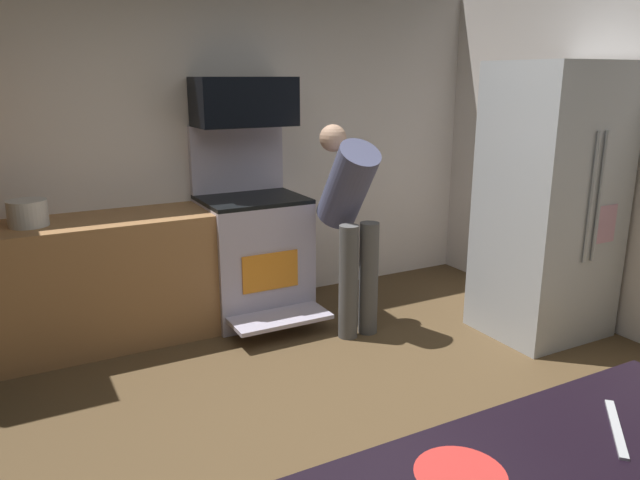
# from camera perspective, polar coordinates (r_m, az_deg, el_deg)

# --- Properties ---
(ground_plane) EXTENTS (5.20, 4.80, 0.02)m
(ground_plane) POSITION_cam_1_polar(r_m,az_deg,el_deg) (3.23, 3.08, -19.73)
(ground_plane) COLOR brown
(wall_back) EXTENTS (5.20, 0.12, 2.60)m
(wall_back) POSITION_cam_1_polar(r_m,az_deg,el_deg) (4.83, -11.38, 8.55)
(wall_back) COLOR silver
(wall_back) RESTS_ON ground
(lower_cabinet_run) EXTENTS (2.40, 0.60, 0.90)m
(lower_cabinet_run) POSITION_cam_1_polar(r_m,az_deg,el_deg) (4.48, -20.50, -3.82)
(lower_cabinet_run) COLOR #A07044
(lower_cabinet_run) RESTS_ON ground
(oven_range) EXTENTS (0.76, 0.97, 1.47)m
(oven_range) POSITION_cam_1_polar(r_m,az_deg,el_deg) (4.73, -6.33, -1.23)
(oven_range) COLOR #BAB3C9
(oven_range) RESTS_ON ground
(microwave) EXTENTS (0.74, 0.38, 0.36)m
(microwave) POSITION_cam_1_polar(r_m,az_deg,el_deg) (4.62, -7.20, 12.85)
(microwave) COLOR black
(microwave) RESTS_ON oven_range
(refrigerator) EXTENTS (0.82, 0.73, 1.94)m
(refrigerator) POSITION_cam_1_polar(r_m,az_deg,el_deg) (4.59, 20.88, 3.31)
(refrigerator) COLOR #B4BAC0
(refrigerator) RESTS_ON ground
(person_cook) EXTENTS (0.31, 0.61, 1.50)m
(person_cook) POSITION_cam_1_polar(r_m,az_deg,el_deg) (4.33, 2.87, 2.49)
(person_cook) COLOR #515151
(person_cook) RESTS_ON ground
(knife_chef) EXTENTS (0.23, 0.22, 0.01)m
(knife_chef) POSITION_cam_1_polar(r_m,az_deg,el_deg) (1.92, 26.20, -15.66)
(knife_chef) COLOR #B7BABF
(knife_chef) RESTS_ON counter_island
(stock_pot) EXTENTS (0.25, 0.25, 0.17)m
(stock_pot) POSITION_cam_1_polar(r_m,az_deg,el_deg) (4.32, -25.91, 2.30)
(stock_pot) COLOR silver
(stock_pot) RESTS_ON lower_cabinet_run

